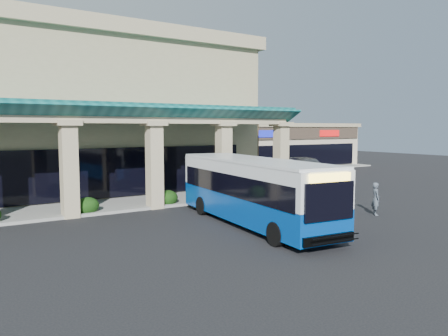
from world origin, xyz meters
TOP-DOWN VIEW (x-y plane):
  - ground at (0.00, 0.00)m, footprint 110.00×110.00m
  - main_building at (-8.00, 16.00)m, footprint 30.80×14.80m
  - arcade at (-8.00, 6.80)m, footprint 30.00×6.20m
  - strip_mall at (18.00, 24.00)m, footprint 22.50×12.50m
  - palm_0 at (8.50, 11.00)m, footprint 2.40×2.40m
  - palm_1 at (9.50, 14.00)m, footprint 2.40×2.40m
  - broadleaf_tree at (7.50, 19.00)m, footprint 2.60×2.60m
  - transit_bus at (-0.99, -1.00)m, footprint 3.64×10.94m
  - pedestrian at (5.52, -2.64)m, footprint 0.67×0.72m
  - car_silver at (11.67, 13.14)m, footprint 2.34×5.14m
  - car_white at (14.44, 13.85)m, footprint 2.88×4.63m
  - car_red at (16.63, 13.38)m, footprint 3.76×5.69m

SIDE VIEW (x-z plane):
  - ground at x=0.00m, z-range 0.00..0.00m
  - car_white at x=14.44m, z-range 0.00..1.44m
  - car_red at x=16.63m, z-range 0.00..1.53m
  - pedestrian at x=5.52m, z-range 0.00..1.65m
  - car_silver at x=11.67m, z-range 0.00..1.71m
  - transit_bus at x=-0.99m, z-range 0.00..3.00m
  - broadleaf_tree at x=7.50m, z-range 0.00..4.81m
  - strip_mall at x=18.00m, z-range 0.00..4.90m
  - arcade at x=-8.00m, z-range 0.00..5.70m
  - palm_1 at x=9.50m, z-range 0.00..5.80m
  - palm_0 at x=8.50m, z-range 0.00..6.60m
  - main_building at x=-8.00m, z-range 0.00..11.35m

